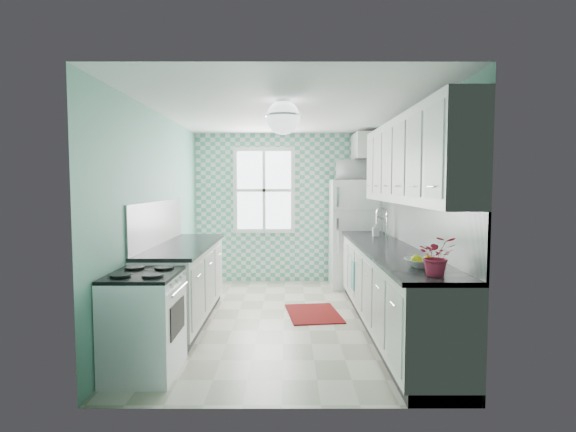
{
  "coord_description": "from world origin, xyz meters",
  "views": [
    {
      "loc": [
        0.04,
        -5.39,
        1.64
      ],
      "look_at": [
        0.05,
        0.25,
        1.25
      ],
      "focal_mm": 28.0,
      "sensor_mm": 36.0,
      "label": 1
    }
  ],
  "objects_px": {
    "sink": "(374,238)",
    "fruit_bowl": "(423,263)",
    "ceiling_light": "(283,117)",
    "stove": "(145,322)",
    "fridge": "(354,234)",
    "potted_plant": "(437,256)",
    "microwave": "(354,170)"
  },
  "relations": [
    {
      "from": "stove",
      "to": "potted_plant",
      "type": "xyz_separation_m",
      "value": [
        2.4,
        -0.39,
        0.64
      ]
    },
    {
      "from": "fruit_bowl",
      "to": "microwave",
      "type": "distance_m",
      "value": 3.5
    },
    {
      "from": "stove",
      "to": "fruit_bowl",
      "type": "xyz_separation_m",
      "value": [
        2.4,
        -0.03,
        0.52
      ]
    },
    {
      "from": "fridge",
      "to": "sink",
      "type": "xyz_separation_m",
      "value": [
        0.09,
        -1.18,
        0.07
      ]
    },
    {
      "from": "ceiling_light",
      "to": "sink",
      "type": "xyz_separation_m",
      "value": [
        1.2,
        1.41,
        -1.39
      ]
    },
    {
      "from": "stove",
      "to": "microwave",
      "type": "height_order",
      "value": "microwave"
    },
    {
      "from": "ceiling_light",
      "to": "fruit_bowl",
      "type": "xyz_separation_m",
      "value": [
        1.2,
        -0.8,
        -1.35
      ]
    },
    {
      "from": "fruit_bowl",
      "to": "potted_plant",
      "type": "height_order",
      "value": "potted_plant"
    },
    {
      "from": "stove",
      "to": "fridge",
      "type": "bearing_deg",
      "value": 56.31
    },
    {
      "from": "potted_plant",
      "to": "microwave",
      "type": "bearing_deg",
      "value": 91.38
    },
    {
      "from": "potted_plant",
      "to": "fridge",
      "type": "bearing_deg",
      "value": 91.38
    },
    {
      "from": "sink",
      "to": "fruit_bowl",
      "type": "xyz_separation_m",
      "value": [
        -0.0,
        -2.2,
        0.05
      ]
    },
    {
      "from": "stove",
      "to": "fruit_bowl",
      "type": "height_order",
      "value": "fruit_bowl"
    },
    {
      "from": "microwave",
      "to": "potted_plant",
      "type": "bearing_deg",
      "value": 92.5
    },
    {
      "from": "sink",
      "to": "potted_plant",
      "type": "height_order",
      "value": "sink"
    },
    {
      "from": "stove",
      "to": "microwave",
      "type": "relative_size",
      "value": 1.53
    },
    {
      "from": "ceiling_light",
      "to": "fridge",
      "type": "bearing_deg",
      "value": 66.74
    },
    {
      "from": "ceiling_light",
      "to": "sink",
      "type": "distance_m",
      "value": 2.32
    },
    {
      "from": "fridge",
      "to": "stove",
      "type": "distance_m",
      "value": 4.09
    },
    {
      "from": "potted_plant",
      "to": "fruit_bowl",
      "type": "bearing_deg",
      "value": 90.0
    },
    {
      "from": "sink",
      "to": "fruit_bowl",
      "type": "relative_size",
      "value": 1.83
    },
    {
      "from": "stove",
      "to": "sink",
      "type": "bearing_deg",
      "value": 43.02
    },
    {
      "from": "sink",
      "to": "potted_plant",
      "type": "xyz_separation_m",
      "value": [
        -0.0,
        -2.56,
        0.17
      ]
    },
    {
      "from": "ceiling_light",
      "to": "potted_plant",
      "type": "distance_m",
      "value": 2.07
    },
    {
      "from": "ceiling_light",
      "to": "fridge",
      "type": "xyz_separation_m",
      "value": [
        1.11,
        2.58,
        -1.46
      ]
    },
    {
      "from": "ceiling_light",
      "to": "fridge",
      "type": "distance_m",
      "value": 3.17
    },
    {
      "from": "fridge",
      "to": "microwave",
      "type": "height_order",
      "value": "microwave"
    },
    {
      "from": "ceiling_light",
      "to": "fruit_bowl",
      "type": "distance_m",
      "value": 1.97
    },
    {
      "from": "fruit_bowl",
      "to": "sink",
      "type": "bearing_deg",
      "value": 89.9
    },
    {
      "from": "sink",
      "to": "potted_plant",
      "type": "distance_m",
      "value": 2.57
    },
    {
      "from": "fruit_bowl",
      "to": "fridge",
      "type": "bearing_deg",
      "value": 91.53
    },
    {
      "from": "fruit_bowl",
      "to": "microwave",
      "type": "height_order",
      "value": "microwave"
    }
  ]
}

